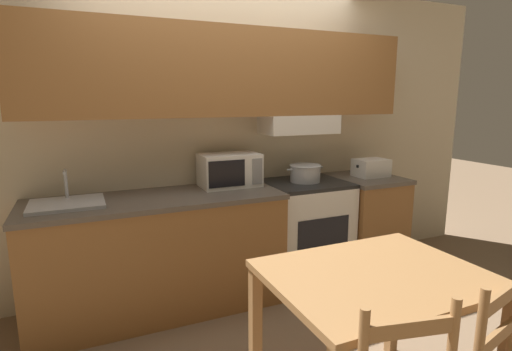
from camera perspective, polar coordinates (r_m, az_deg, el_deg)
The scene contains 10 objects.
ground_plane at distance 3.75m, azimuth -4.38°, elevation -14.14°, with size 16.00×16.00×0.00m, color #7F664C.
wall_back at distance 3.34m, azimuth -4.11°, elevation 9.81°, with size 5.49×0.38×2.55m.
lower_counter_main at distance 3.14m, azimuth -13.58°, elevation -10.79°, with size 1.85×0.67×0.88m.
lower_counter_right_stub at distance 3.92m, azimuth 15.13°, elevation -6.46°, with size 0.57×0.67×0.88m.
stove_range at distance 3.59m, azimuth 6.93°, elevation -7.79°, with size 0.69×0.60×0.88m.
cooking_pot at distance 3.46m, azimuth 7.03°, elevation 0.40°, with size 0.35×0.27×0.15m.
microwave at distance 3.26m, azimuth -3.81°, elevation 0.80°, with size 0.48×0.31×0.27m.
toaster at distance 3.82m, azimuth 16.11°, elevation 1.09°, with size 0.31×0.22×0.16m.
sink_basin at distance 2.97m, azimuth -25.41°, elevation -3.59°, with size 0.47×0.38×0.23m.
dining_table at distance 2.07m, azimuth 16.64°, elevation -15.98°, with size 1.02×0.79×0.78m.
Camera 1 is at (-1.12, -3.21, 1.59)m, focal length 28.00 mm.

